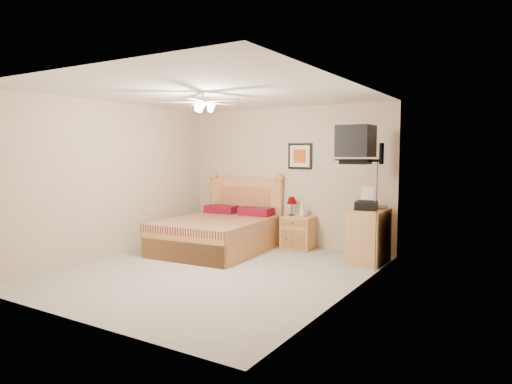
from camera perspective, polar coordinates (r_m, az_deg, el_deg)
floor at (r=6.60m, az=-5.40°, el=-9.85°), size 4.50×4.50×0.00m
ceiling at (r=6.43m, az=-5.58°, el=12.21°), size 4.00×4.50×0.04m
wall_back at (r=8.30m, az=3.89°, el=1.95°), size 4.00×0.04×2.50m
wall_front at (r=4.80m, az=-21.84°, el=-0.62°), size 4.00×0.04×2.50m
wall_left at (r=7.76m, az=-17.37°, el=1.52°), size 0.04×4.50×2.50m
wall_right at (r=5.44m, az=11.60°, el=0.26°), size 0.04×4.50×2.50m
bed at (r=7.80m, az=-4.95°, el=-2.62°), size 1.68×2.13×1.31m
nightstand at (r=8.04m, az=5.24°, el=-5.08°), size 0.55×0.42×0.57m
table_lamp at (r=8.11m, az=4.48°, el=-1.77°), size 0.23×0.23×0.33m
lotion_bottle at (r=7.98m, az=5.80°, el=-2.10°), size 0.14×0.14×0.27m
framed_picture at (r=8.15m, az=5.53°, el=4.48°), size 0.46×0.04×0.46m
dresser at (r=7.18m, az=13.92°, el=-5.41°), size 0.51×0.71×0.82m
fax_machine at (r=7.05m, az=13.64°, el=-0.82°), size 0.37×0.39×0.34m
magazine_lower at (r=7.36m, az=14.46°, el=-1.81°), size 0.24×0.30×0.03m
magazine_upper at (r=7.37m, az=14.70°, el=-1.63°), size 0.25×0.29×0.02m
wall_tv at (r=6.77m, az=13.57°, el=5.88°), size 0.56×0.46×0.58m
ceiling_fan at (r=6.26m, az=-6.69°, el=11.11°), size 1.14×1.14×0.28m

